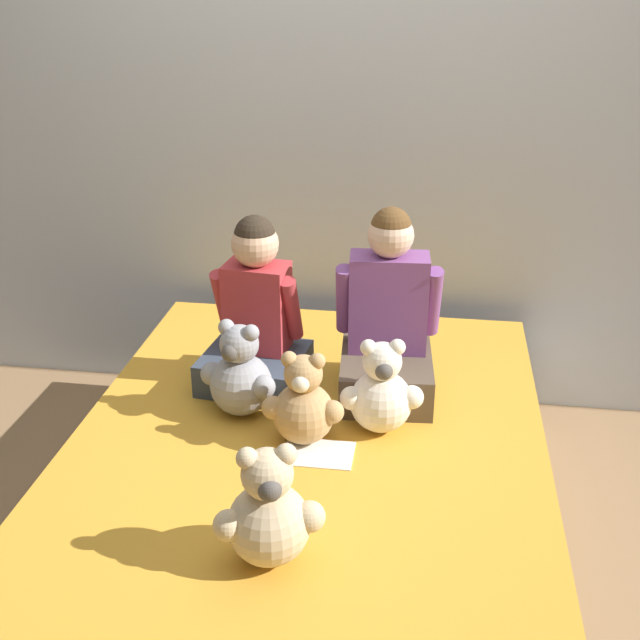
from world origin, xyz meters
TOP-DOWN VIEW (x-y plane):
  - ground_plane at (0.00, 0.00)m, footprint 14.00×14.00m
  - wall_behind_bed at (0.00, 1.14)m, footprint 8.00×0.06m
  - bed at (0.00, 0.00)m, footprint 1.48×2.01m
  - child_on_left at (-0.23, 0.37)m, footprint 0.37×0.35m
  - child_on_right at (0.22, 0.37)m, footprint 0.36×0.41m
  - teddy_bear_held_by_left_child at (-0.24, 0.14)m, footprint 0.26×0.20m
  - teddy_bear_held_by_right_child at (0.22, 0.10)m, footprint 0.26×0.20m
  - teddy_bear_between_children at (-0.01, 0.00)m, footprint 0.25×0.19m
  - teddy_bear_at_foot_of_bed at (-0.01, -0.53)m, footprint 0.26×0.21m
  - sign_card at (0.05, -0.06)m, footprint 0.21×0.15m

SIDE VIEW (x-z plane):
  - ground_plane at x=0.00m, z-range 0.00..0.00m
  - bed at x=0.00m, z-range 0.00..0.44m
  - sign_card at x=0.05m, z-range 0.44..0.45m
  - teddy_bear_between_children at x=-0.01m, z-range 0.42..0.72m
  - teddy_bear_held_by_right_child at x=0.22m, z-range 0.42..0.73m
  - teddy_bear_held_by_left_child at x=-0.24m, z-range 0.42..0.74m
  - teddy_bear_at_foot_of_bed at x=-0.01m, z-range 0.42..0.74m
  - child_on_left at x=-0.23m, z-range 0.38..0.98m
  - child_on_right at x=0.22m, z-range 0.36..1.00m
  - wall_behind_bed at x=0.00m, z-range 0.00..2.50m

